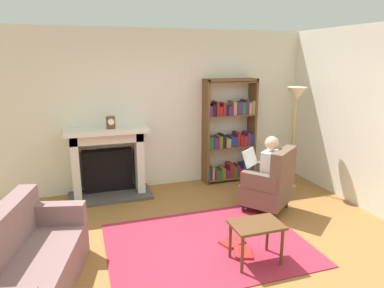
% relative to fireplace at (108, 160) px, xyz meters
% --- Properties ---
extents(ground, '(14.00, 14.00, 0.00)m').
position_rel_fireplace_xyz_m(ground, '(0.99, -2.30, -0.60)').
color(ground, '#986432').
extents(back_wall, '(5.60, 0.10, 2.70)m').
position_rel_fireplace_xyz_m(back_wall, '(0.99, 0.25, 0.75)').
color(back_wall, silver).
rests_on(back_wall, ground).
extents(side_wall_right, '(0.10, 5.20, 2.70)m').
position_rel_fireplace_xyz_m(side_wall_right, '(3.64, -1.05, 0.75)').
color(side_wall_right, silver).
rests_on(side_wall_right, ground).
extents(area_rug, '(2.40, 1.80, 0.01)m').
position_rel_fireplace_xyz_m(area_rug, '(0.99, -2.00, -0.60)').
color(area_rug, '#A5263C').
rests_on(area_rug, ground).
extents(fireplace, '(1.33, 0.64, 1.14)m').
position_rel_fireplace_xyz_m(fireplace, '(0.00, 0.00, 0.00)').
color(fireplace, '#4C4742').
rests_on(fireplace, ground).
extents(mantel_clock, '(0.14, 0.14, 0.19)m').
position_rel_fireplace_xyz_m(mantel_clock, '(0.07, -0.10, 0.64)').
color(mantel_clock, brown).
rests_on(mantel_clock, fireplace).
extents(bookshelf, '(0.95, 0.32, 1.87)m').
position_rel_fireplace_xyz_m(bookshelf, '(2.18, 0.04, 0.29)').
color(bookshelf, brown).
rests_on(bookshelf, ground).
extents(armchair_reading, '(0.89, 0.88, 0.97)m').
position_rel_fireplace_xyz_m(armchair_reading, '(2.22, -1.38, -0.18)').
color(armchair_reading, '#331E14').
rests_on(armchair_reading, ground).
extents(seated_reader, '(0.57, 0.59, 1.14)m').
position_rel_fireplace_xyz_m(seated_reader, '(2.14, -1.29, 0.02)').
color(seated_reader, silver).
rests_on(seated_reader, ground).
extents(sofa_floral, '(1.10, 1.82, 0.85)m').
position_rel_fireplace_xyz_m(sofa_floral, '(-0.99, -2.40, -0.28)').
color(sofa_floral, '#856261').
rests_on(sofa_floral, ground).
extents(side_table, '(0.56, 0.39, 0.47)m').
position_rel_fireplace_xyz_m(side_table, '(1.37, -2.51, -0.21)').
color(side_table, brown).
rests_on(side_table, ground).
extents(scattered_books, '(0.34, 0.56, 0.03)m').
position_rel_fireplace_xyz_m(scattered_books, '(1.30, -2.20, -0.58)').
color(scattered_books, red).
rests_on(scattered_books, area_rug).
extents(floor_lamp, '(0.32, 0.32, 1.76)m').
position_rel_fireplace_xyz_m(floor_lamp, '(3.06, -0.65, 0.89)').
color(floor_lamp, '#B7933F').
rests_on(floor_lamp, ground).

